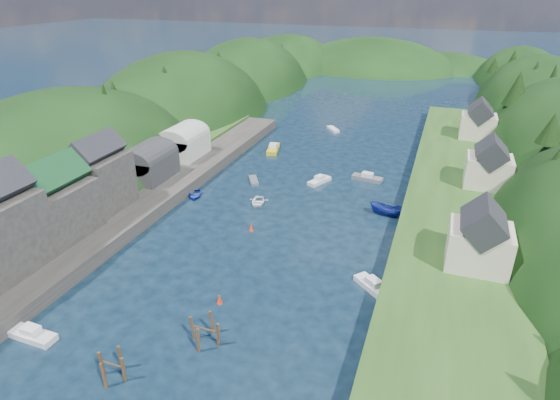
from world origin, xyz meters
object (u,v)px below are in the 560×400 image
at_px(channel_buoy_near, 219,300).
at_px(channel_buoy_far, 251,227).
at_px(piling_cluster_far, 205,333).
at_px(piling_cluster_near, 113,368).

relative_size(channel_buoy_near, channel_buoy_far, 1.00).
bearing_deg(piling_cluster_far, channel_buoy_near, 103.89).
relative_size(piling_cluster_near, channel_buoy_far, 3.02).
distance_m(piling_cluster_near, piling_cluster_far, 9.12).
height_order(piling_cluster_far, channel_buoy_far, piling_cluster_far).
bearing_deg(channel_buoy_far, piling_cluster_near, -91.95).
height_order(piling_cluster_near, channel_buoy_far, piling_cluster_near).
xyz_separation_m(piling_cluster_near, channel_buoy_far, (1.02, 30.10, -0.61)).
bearing_deg(piling_cluster_near, channel_buoy_near, 72.02).
distance_m(piling_cluster_far, channel_buoy_far, 23.56).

